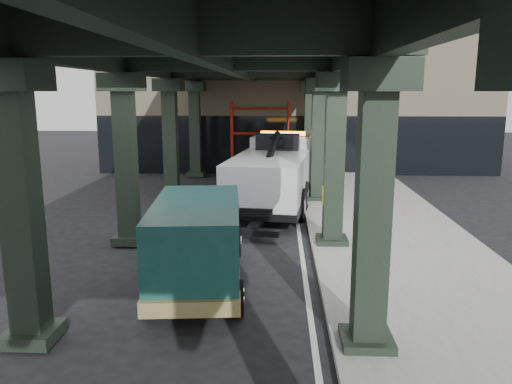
# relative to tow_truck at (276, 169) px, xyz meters

# --- Properties ---
(ground) EXTENTS (90.00, 90.00, 0.00)m
(ground) POSITION_rel_tow_truck_xyz_m (-0.92, -7.55, -1.44)
(ground) COLOR black
(ground) RESTS_ON ground
(sidewalk) EXTENTS (5.00, 40.00, 0.15)m
(sidewalk) POSITION_rel_tow_truck_xyz_m (3.58, -5.55, -1.37)
(sidewalk) COLOR gray
(sidewalk) RESTS_ON ground
(lane_stripe) EXTENTS (0.12, 38.00, 0.01)m
(lane_stripe) POSITION_rel_tow_truck_xyz_m (0.78, -5.55, -1.43)
(lane_stripe) COLOR silver
(lane_stripe) RESTS_ON ground
(viaduct) EXTENTS (7.40, 32.00, 6.40)m
(viaduct) POSITION_rel_tow_truck_xyz_m (-1.32, -5.55, 4.02)
(viaduct) COLOR black
(viaduct) RESTS_ON ground
(building) EXTENTS (22.00, 10.00, 8.00)m
(building) POSITION_rel_tow_truck_xyz_m (1.08, 12.45, 2.56)
(building) COLOR #C6B793
(building) RESTS_ON ground
(scaffolding) EXTENTS (3.08, 0.88, 4.00)m
(scaffolding) POSITION_rel_tow_truck_xyz_m (-0.92, 7.09, 0.67)
(scaffolding) COLOR red
(scaffolding) RESTS_ON ground
(tow_truck) EXTENTS (3.63, 9.24, 2.95)m
(tow_truck) POSITION_rel_tow_truck_xyz_m (0.00, 0.00, 0.00)
(tow_truck) COLOR black
(tow_truck) RESTS_ON ground
(towed_van) EXTENTS (2.45, 5.29, 2.08)m
(towed_van) POSITION_rel_tow_truck_xyz_m (-1.76, -8.68, -0.32)
(towed_van) COLOR #134440
(towed_van) RESTS_ON ground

